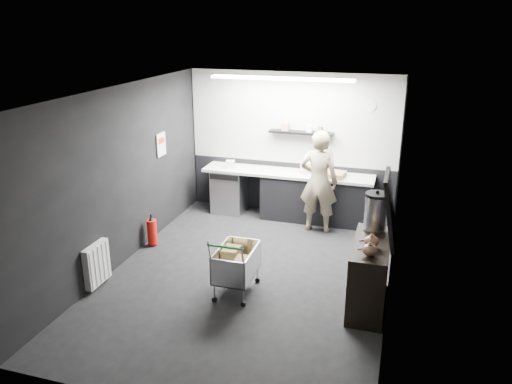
% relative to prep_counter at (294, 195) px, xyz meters
% --- Properties ---
extents(floor, '(5.50, 5.50, 0.00)m').
position_rel_prep_counter_xyz_m(floor, '(-0.14, -2.42, -0.46)').
color(floor, black).
rests_on(floor, ground).
extents(ceiling, '(5.50, 5.50, 0.00)m').
position_rel_prep_counter_xyz_m(ceiling, '(-0.14, -2.42, 2.24)').
color(ceiling, white).
rests_on(ceiling, wall_back).
extents(wall_back, '(5.50, 0.00, 5.50)m').
position_rel_prep_counter_xyz_m(wall_back, '(-0.14, 0.33, 0.89)').
color(wall_back, black).
rests_on(wall_back, floor).
extents(wall_front, '(5.50, 0.00, 5.50)m').
position_rel_prep_counter_xyz_m(wall_front, '(-0.14, -5.17, 0.89)').
color(wall_front, black).
rests_on(wall_front, floor).
extents(wall_left, '(0.00, 5.50, 5.50)m').
position_rel_prep_counter_xyz_m(wall_left, '(-2.14, -2.42, 0.89)').
color(wall_left, black).
rests_on(wall_left, floor).
extents(wall_right, '(0.00, 5.50, 5.50)m').
position_rel_prep_counter_xyz_m(wall_right, '(1.86, -2.42, 0.89)').
color(wall_right, black).
rests_on(wall_right, floor).
extents(kitchen_wall_panel, '(3.95, 0.02, 1.70)m').
position_rel_prep_counter_xyz_m(kitchen_wall_panel, '(-0.14, 0.31, 1.39)').
color(kitchen_wall_panel, '#B6B6B1').
rests_on(kitchen_wall_panel, wall_back).
extents(dado_panel, '(3.95, 0.02, 1.00)m').
position_rel_prep_counter_xyz_m(dado_panel, '(-0.14, 0.31, 0.04)').
color(dado_panel, black).
rests_on(dado_panel, wall_back).
extents(floating_shelf, '(1.20, 0.22, 0.04)m').
position_rel_prep_counter_xyz_m(floating_shelf, '(0.06, 0.20, 1.16)').
color(floating_shelf, black).
rests_on(floating_shelf, wall_back).
extents(wall_clock, '(0.20, 0.03, 0.20)m').
position_rel_prep_counter_xyz_m(wall_clock, '(1.26, 0.30, 1.69)').
color(wall_clock, silver).
rests_on(wall_clock, wall_back).
extents(poster, '(0.02, 0.30, 0.40)m').
position_rel_prep_counter_xyz_m(poster, '(-2.12, -1.12, 1.09)').
color(poster, silver).
rests_on(poster, wall_left).
extents(poster_red_band, '(0.02, 0.22, 0.10)m').
position_rel_prep_counter_xyz_m(poster_red_band, '(-2.11, -1.12, 1.16)').
color(poster_red_band, red).
rests_on(poster_red_band, poster).
extents(radiator, '(0.10, 0.50, 0.60)m').
position_rel_prep_counter_xyz_m(radiator, '(-2.08, -3.32, -0.11)').
color(radiator, silver).
rests_on(radiator, wall_left).
extents(ceiling_strip, '(2.40, 0.20, 0.04)m').
position_rel_prep_counter_xyz_m(ceiling_strip, '(-0.14, -0.57, 2.21)').
color(ceiling_strip, white).
rests_on(ceiling_strip, ceiling).
extents(prep_counter, '(3.20, 0.61, 0.90)m').
position_rel_prep_counter_xyz_m(prep_counter, '(0.00, 0.00, 0.00)').
color(prep_counter, black).
rests_on(prep_counter, floor).
extents(person, '(0.67, 0.45, 1.83)m').
position_rel_prep_counter_xyz_m(person, '(0.54, -0.45, 0.46)').
color(person, beige).
rests_on(person, floor).
extents(shopping_cart, '(0.49, 0.82, 0.90)m').
position_rel_prep_counter_xyz_m(shopping_cart, '(-0.15, -2.90, -0.03)').
color(shopping_cart, silver).
rests_on(shopping_cart, floor).
extents(sideboard, '(0.52, 1.22, 1.82)m').
position_rel_prep_counter_xyz_m(sideboard, '(1.63, -2.68, 0.12)').
color(sideboard, black).
rests_on(sideboard, floor).
extents(fire_extinguisher, '(0.16, 0.16, 0.53)m').
position_rel_prep_counter_xyz_m(fire_extinguisher, '(-1.99, -1.88, -0.20)').
color(fire_extinguisher, red).
rests_on(fire_extinguisher, floor).
extents(cardboard_box, '(0.52, 0.42, 0.09)m').
position_rel_prep_counter_xyz_m(cardboard_box, '(0.70, -0.05, 0.49)').
color(cardboard_box, '#94704E').
rests_on(cardboard_box, prep_counter).
extents(pink_tub, '(0.22, 0.22, 0.22)m').
position_rel_prep_counter_xyz_m(pink_tub, '(0.22, 0.00, 0.55)').
color(pink_tub, '#F7D6D8').
rests_on(pink_tub, prep_counter).
extents(white_container, '(0.19, 0.17, 0.14)m').
position_rel_prep_counter_xyz_m(white_container, '(-1.24, -0.05, 0.51)').
color(white_container, silver).
rests_on(white_container, prep_counter).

